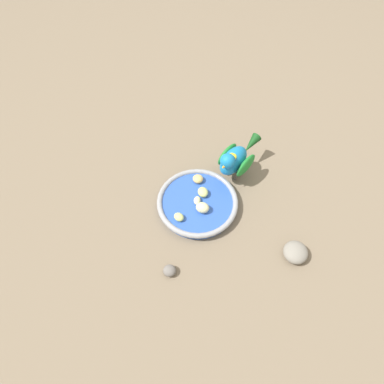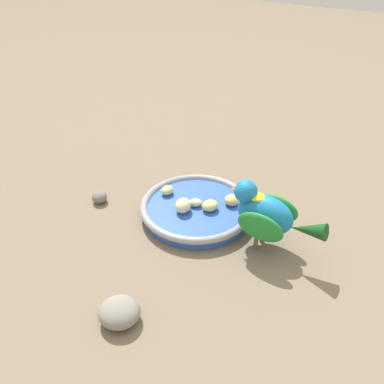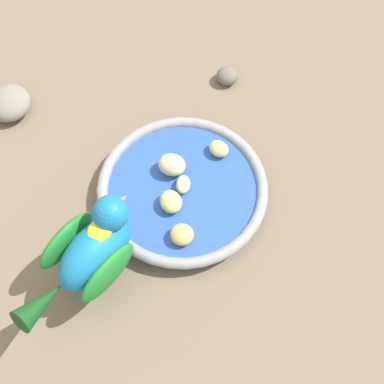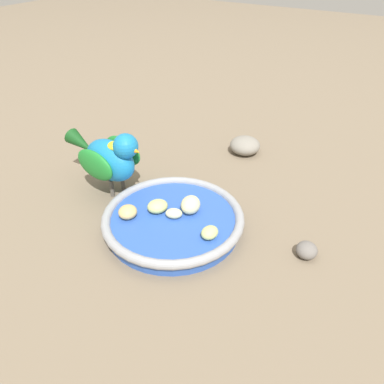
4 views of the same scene
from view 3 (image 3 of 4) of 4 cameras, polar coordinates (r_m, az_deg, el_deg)
ground_plane at (r=0.75m, az=-2.94°, el=-0.07°), size 4.00×4.00×0.00m
feeding_bowl at (r=0.73m, az=-0.94°, el=0.13°), size 0.22×0.22×0.03m
apple_piece_0 at (r=0.69m, az=-1.01°, el=-4.23°), size 0.03×0.03×0.02m
apple_piece_1 at (r=0.71m, az=-2.11°, el=-0.97°), size 0.04×0.04×0.02m
apple_piece_2 at (r=0.73m, az=-1.88°, el=2.63°), size 0.04×0.04×0.03m
apple_piece_3 at (r=0.75m, az=2.67°, el=4.30°), size 0.03×0.03×0.02m
apple_piece_4 at (r=0.72m, az=-0.88°, el=0.76°), size 0.03×0.03×0.02m
parrot at (r=0.65m, az=-10.18°, el=-5.87°), size 0.18×0.09×0.12m
rock_large at (r=0.85m, az=-17.70°, el=8.37°), size 0.08×0.08×0.04m
pebble_0 at (r=0.85m, az=3.50°, el=11.40°), size 0.04×0.04×0.02m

